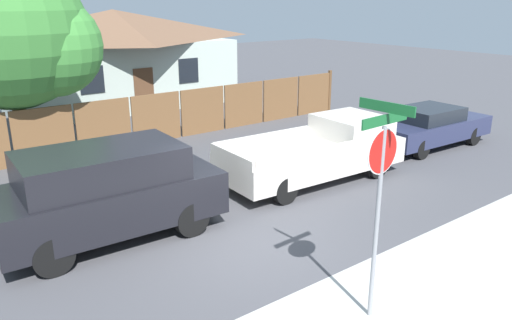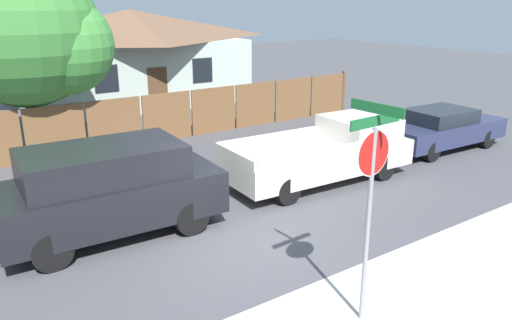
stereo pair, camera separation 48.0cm
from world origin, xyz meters
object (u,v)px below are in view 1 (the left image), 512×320
oak_tree (17,35)px  stop_sign (381,176)px  house (116,56)px  orange_pickup (319,151)px  parked_sedan (430,126)px  red_suv (108,191)px

oak_tree → stop_sign: (2.01, -12.08, -1.44)m
oak_tree → house: bearing=49.0°
orange_pickup → parked_sedan: orange_pickup is taller
oak_tree → stop_sign: size_ratio=1.80×
red_suv → house: bearing=69.1°
oak_tree → parked_sedan: oak_tree is taller
parked_sedan → stop_sign: size_ratio=1.32×
red_suv → orange_pickup: size_ratio=0.86×
oak_tree → orange_pickup: oak_tree is taller
house → red_suv: size_ratio=2.31×
house → parked_sedan: house is taller
parked_sedan → house: bearing=114.8°
parked_sedan → stop_sign: 10.53m
house → red_suv: 14.61m
oak_tree → red_suv: 7.48m
red_suv → stop_sign: size_ratio=1.34×
oak_tree → red_suv: size_ratio=1.35×
orange_pickup → stop_sign: bearing=-124.3°
oak_tree → stop_sign: oak_tree is taller
red_suv → oak_tree: bearing=90.8°
house → orange_pickup: 13.46m
orange_pickup → stop_sign: stop_sign is taller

